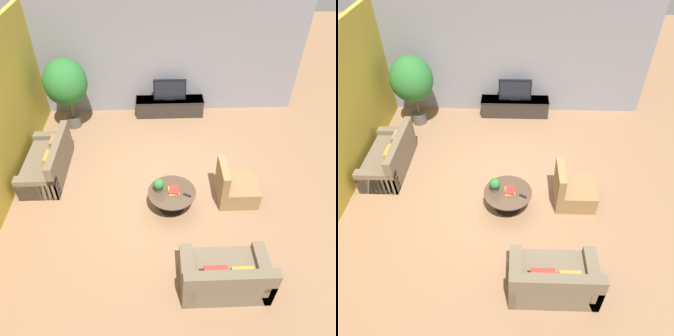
% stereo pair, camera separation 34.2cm
% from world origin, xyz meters
% --- Properties ---
extents(ground_plane, '(24.00, 24.00, 0.00)m').
position_xyz_m(ground_plane, '(0.00, 0.00, 0.00)').
color(ground_plane, '#8C6647').
extents(back_wall_stone, '(7.40, 0.12, 3.00)m').
position_xyz_m(back_wall_stone, '(0.00, 3.26, 1.50)').
color(back_wall_stone, gray).
rests_on(back_wall_stone, ground).
extents(media_console, '(1.88, 0.50, 0.48)m').
position_xyz_m(media_console, '(0.21, 2.94, 0.25)').
color(media_console, '#2D2823').
rests_on(media_console, ground).
extents(television, '(0.88, 0.13, 0.57)m').
position_xyz_m(television, '(0.21, 2.94, 0.76)').
color(television, black).
rests_on(television, media_console).
extents(coffee_table, '(0.95, 0.95, 0.43)m').
position_xyz_m(coffee_table, '(0.11, -0.55, 0.30)').
color(coffee_table, black).
rests_on(coffee_table, ground).
extents(couch_by_wall, '(0.84, 1.73, 0.84)m').
position_xyz_m(couch_by_wall, '(-2.59, 0.59, 0.29)').
color(couch_by_wall, brown).
rests_on(couch_by_wall, ground).
extents(couch_near_entry, '(1.41, 0.84, 0.84)m').
position_xyz_m(couch_near_entry, '(0.88, -2.31, 0.29)').
color(couch_near_entry, brown).
rests_on(couch_near_entry, ground).
extents(armchair_wicker, '(0.80, 0.76, 0.86)m').
position_xyz_m(armchair_wicker, '(1.41, -0.33, 0.27)').
color(armchair_wicker, olive).
rests_on(armchair_wicker, ground).
extents(potted_palm_tall, '(1.07, 1.07, 1.86)m').
position_xyz_m(potted_palm_tall, '(-2.38, 2.46, 1.25)').
color(potted_palm_tall, '#514C47').
rests_on(potted_palm_tall, ground).
extents(potted_plant_tabletop, '(0.21, 0.21, 0.30)m').
position_xyz_m(potted_plant_tabletop, '(-0.14, -0.51, 0.60)').
color(potted_plant_tabletop, '#514C47').
rests_on(potted_plant_tabletop, coffee_table).
extents(book_stack, '(0.22, 0.25, 0.06)m').
position_xyz_m(book_stack, '(0.15, -0.54, 0.46)').
color(book_stack, gold).
rests_on(book_stack, coffee_table).
extents(remote_black, '(0.16, 0.12, 0.02)m').
position_xyz_m(remote_black, '(0.40, -0.66, 0.44)').
color(remote_black, black).
rests_on(remote_black, coffee_table).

